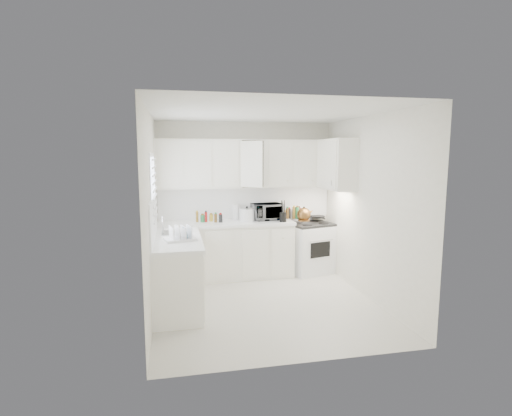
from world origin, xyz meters
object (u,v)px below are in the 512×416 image
object	(u,v)px
rice_cooker	(247,214)
dish_rack	(180,232)
stove	(310,241)
utensil_crock	(283,211)
tea_kettle	(304,213)
microwave	(267,210)

from	to	relation	value
rice_cooker	dish_rack	world-z (taller)	rice_cooker
stove	utensil_crock	size ratio (longest dim) A/B	3.00
stove	dish_rack	distance (m)	2.64
tea_kettle	utensil_crock	bearing A→B (deg)	-157.28
rice_cooker	tea_kettle	bearing A→B (deg)	10.48
rice_cooker	dish_rack	xyz separation A→B (m)	(-1.12, -1.28, -0.02)
stove	microwave	xyz separation A→B (m)	(-0.76, 0.05, 0.56)
tea_kettle	stove	bearing A→B (deg)	56.97
stove	rice_cooker	world-z (taller)	rice_cooker
rice_cooker	dish_rack	size ratio (longest dim) A/B	0.64
tea_kettle	dish_rack	xyz separation A→B (m)	(-2.07, -1.13, -0.02)
rice_cooker	utensil_crock	size ratio (longest dim) A/B	0.67
stove	dish_rack	bearing A→B (deg)	-165.01
tea_kettle	rice_cooker	size ratio (longest dim) A/B	1.15
microwave	rice_cooker	distance (m)	0.37
stove	tea_kettle	xyz separation A→B (m)	(-0.18, -0.16, 0.51)
microwave	dish_rack	size ratio (longest dim) A/B	1.29
tea_kettle	utensil_crock	distance (m)	0.39
dish_rack	microwave	bearing A→B (deg)	29.26
dish_rack	stove	bearing A→B (deg)	16.99
microwave	utensil_crock	bearing A→B (deg)	-60.36
tea_kettle	microwave	distance (m)	0.62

